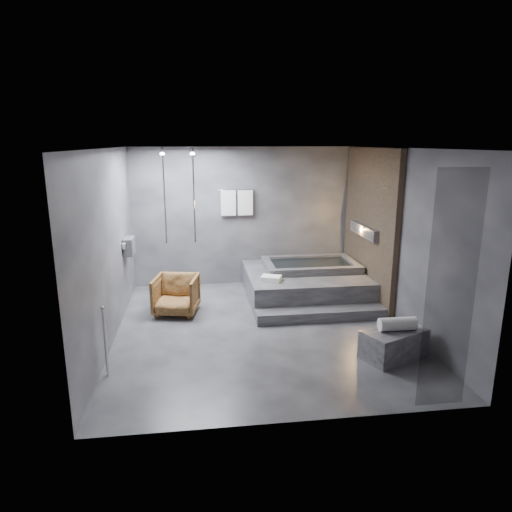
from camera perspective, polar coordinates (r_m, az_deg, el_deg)
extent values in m
plane|color=#2C2C2E|center=(7.34, 0.65, -9.10)|extent=(5.00, 5.00, 0.00)
cube|color=#49494C|center=(6.75, 0.72, 13.32)|extent=(4.50, 5.00, 0.04)
cube|color=#36353A|center=(9.35, -1.52, 4.91)|extent=(4.50, 0.04, 2.80)
cube|color=#36353A|center=(4.54, 5.22, -5.14)|extent=(4.50, 0.04, 2.80)
cube|color=#36353A|center=(6.96, -17.99, 1.03)|extent=(0.04, 5.00, 2.80)
cube|color=#36353A|center=(7.56, 17.82, 2.04)|extent=(0.04, 5.00, 2.80)
cube|color=#82684C|center=(8.66, 13.98, 3.76)|extent=(0.10, 2.40, 2.78)
cube|color=#FF9938|center=(8.65, 13.45, 3.11)|extent=(0.14, 1.20, 0.20)
cube|color=slate|center=(8.36, -15.58, 1.20)|extent=(0.16, 0.42, 0.30)
imported|color=beige|center=(8.27, -15.58, 0.74)|extent=(0.08, 0.08, 0.21)
imported|color=beige|center=(8.47, -15.39, 0.86)|extent=(0.07, 0.07, 0.15)
cylinder|color=silver|center=(8.78, -7.79, 7.49)|extent=(0.04, 0.04, 1.80)
cylinder|color=silver|center=(8.80, -11.40, 7.36)|extent=(0.04, 0.04, 1.80)
cylinder|color=silver|center=(9.20, -2.44, 8.21)|extent=(0.75, 0.02, 0.02)
cube|color=white|center=(9.20, -3.48, 6.63)|extent=(0.30, 0.06, 0.50)
cube|color=white|center=(9.23, -1.36, 6.67)|extent=(0.30, 0.06, 0.50)
cylinder|color=silver|center=(6.11, -18.33, -10.21)|extent=(0.04, 0.04, 0.90)
cube|color=black|center=(5.21, 23.15, -4.29)|extent=(0.55, 0.01, 2.60)
cube|color=#313133|center=(8.78, 6.10, -3.49)|extent=(2.20, 2.00, 0.50)
cube|color=#313133|center=(7.76, 8.12, -7.22)|extent=(2.20, 0.36, 0.18)
cube|color=#38383B|center=(6.65, 16.83, -10.42)|extent=(1.00, 0.79, 0.40)
imported|color=#432810|center=(7.98, -9.96, -4.81)|extent=(0.84, 0.86, 0.67)
cylinder|color=white|center=(6.55, 17.27, -8.11)|extent=(0.51, 0.19, 0.18)
cube|color=white|center=(8.07, 1.90, -2.82)|extent=(0.40, 0.35, 0.09)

